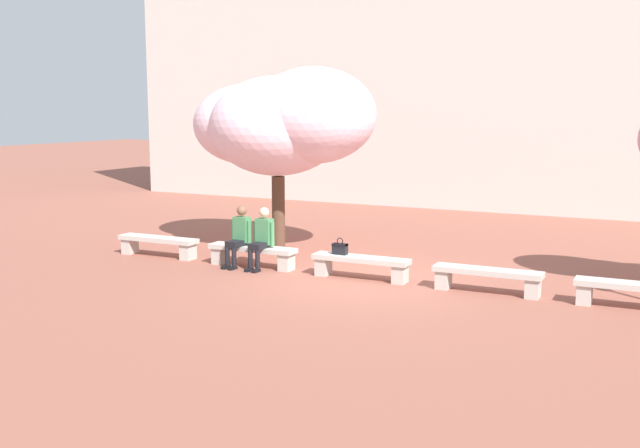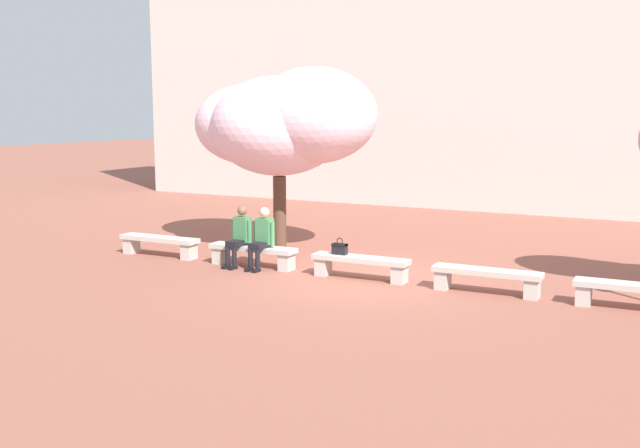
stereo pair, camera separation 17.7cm
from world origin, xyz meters
TOP-DOWN VIEW (x-y plane):
  - ground_plane at (0.00, 0.00)m, footprint 100.00×100.00m
  - building_facade at (0.00, 12.63)m, footprint 28.00×4.00m
  - stone_bench_west_end at (-5.03, 0.00)m, footprint 1.98×0.46m
  - stone_bench_near_west at (-2.51, 0.00)m, footprint 1.98×0.46m
  - stone_bench_center at (0.00, 0.00)m, footprint 1.98×0.46m
  - stone_bench_near_east at (2.51, 0.00)m, footprint 1.98×0.46m
  - stone_bench_east_end at (5.03, 0.00)m, footprint 1.98×0.46m
  - person_seated_left at (-2.80, -0.05)m, footprint 0.51×0.70m
  - person_seated_right at (-2.24, -0.05)m, footprint 0.51×0.69m
  - handbag at (-0.46, 0.01)m, footprint 0.30×0.15m
  - cherry_tree_main at (-3.03, 2.13)m, footprint 4.73×3.40m

SIDE VIEW (x-z plane):
  - ground_plane at x=0.00m, z-range 0.00..0.00m
  - stone_bench_west_end at x=-5.03m, z-range 0.08..0.53m
  - stone_bench_near_west at x=-2.51m, z-range 0.08..0.53m
  - stone_bench_center at x=0.00m, z-range 0.08..0.53m
  - stone_bench_near_east at x=2.51m, z-range 0.08..0.53m
  - stone_bench_east_end at x=5.03m, z-range 0.08..0.53m
  - handbag at x=-0.46m, z-range 0.41..0.75m
  - person_seated_left at x=-2.80m, z-range 0.05..1.34m
  - person_seated_right at x=-2.24m, z-range 0.05..1.34m
  - cherry_tree_main at x=-3.03m, z-range 0.86..5.14m
  - building_facade at x=0.00m, z-range 0.00..10.76m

